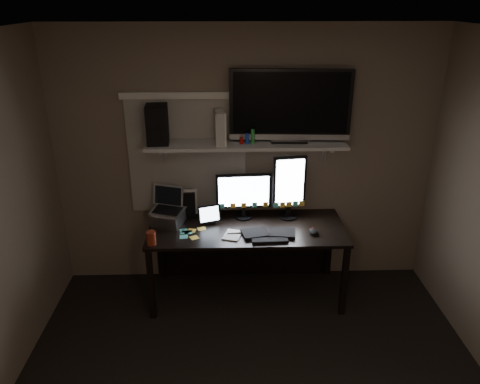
{
  "coord_description": "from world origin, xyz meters",
  "views": [
    {
      "loc": [
        -0.18,
        -2.42,
        2.7
      ],
      "look_at": [
        -0.07,
        1.25,
        1.16
      ],
      "focal_mm": 35.0,
      "sensor_mm": 36.0,
      "label": 1
    }
  ],
  "objects_px": {
    "keyboard": "(269,233)",
    "laptop": "(167,208)",
    "tablet": "(210,215)",
    "monitor_landscape": "(244,196)",
    "speaker": "(157,124)",
    "game_console": "(220,127)",
    "mouse": "(313,232)",
    "desk": "(246,238)",
    "cup": "(151,238)",
    "tv": "(290,106)",
    "monitor_portrait": "(289,187)"
  },
  "relations": [
    {
      "from": "cup",
      "to": "tablet",
      "type": "bearing_deg",
      "value": 37.59
    },
    {
      "from": "desk",
      "to": "monitor_portrait",
      "type": "distance_m",
      "value": 0.64
    },
    {
      "from": "monitor_landscape",
      "to": "tablet",
      "type": "height_order",
      "value": "monitor_landscape"
    },
    {
      "from": "keyboard",
      "to": "laptop",
      "type": "height_order",
      "value": "laptop"
    },
    {
      "from": "cup",
      "to": "tv",
      "type": "relative_size",
      "value": 0.11
    },
    {
      "from": "laptop",
      "to": "tv",
      "type": "distance_m",
      "value": 1.45
    },
    {
      "from": "speaker",
      "to": "laptop",
      "type": "bearing_deg",
      "value": -69.43
    },
    {
      "from": "desk",
      "to": "laptop",
      "type": "xyz_separation_m",
      "value": [
        -0.73,
        -0.04,
        0.35
      ]
    },
    {
      "from": "game_console",
      "to": "speaker",
      "type": "relative_size",
      "value": 0.85
    },
    {
      "from": "mouse",
      "to": "tv",
      "type": "xyz_separation_m",
      "value": [
        -0.2,
        0.39,
        1.05
      ]
    },
    {
      "from": "mouse",
      "to": "game_console",
      "type": "relative_size",
      "value": 0.4
    },
    {
      "from": "desk",
      "to": "keyboard",
      "type": "distance_m",
      "value": 0.39
    },
    {
      "from": "keyboard",
      "to": "speaker",
      "type": "distance_m",
      "value": 1.38
    },
    {
      "from": "monitor_portrait",
      "to": "tablet",
      "type": "height_order",
      "value": "monitor_portrait"
    },
    {
      "from": "keyboard",
      "to": "speaker",
      "type": "relative_size",
      "value": 1.4
    },
    {
      "from": "desk",
      "to": "monitor_landscape",
      "type": "distance_m",
      "value": 0.41
    },
    {
      "from": "tv",
      "to": "monitor_portrait",
      "type": "bearing_deg",
      "value": -69.6
    },
    {
      "from": "speaker",
      "to": "game_console",
      "type": "bearing_deg",
      "value": -5.45
    },
    {
      "from": "tablet",
      "to": "cup",
      "type": "xyz_separation_m",
      "value": [
        -0.49,
        -0.38,
        -0.03
      ]
    },
    {
      "from": "cup",
      "to": "mouse",
      "type": "bearing_deg",
      "value": 5.96
    },
    {
      "from": "mouse",
      "to": "speaker",
      "type": "height_order",
      "value": "speaker"
    },
    {
      "from": "tablet",
      "to": "speaker",
      "type": "relative_size",
      "value": 0.62
    },
    {
      "from": "keyboard",
      "to": "laptop",
      "type": "bearing_deg",
      "value": 163.01
    },
    {
      "from": "tablet",
      "to": "monitor_landscape",
      "type": "bearing_deg",
      "value": 1.53
    },
    {
      "from": "mouse",
      "to": "desk",
      "type": "bearing_deg",
      "value": 152.39
    },
    {
      "from": "mouse",
      "to": "cup",
      "type": "distance_m",
      "value": 1.43
    },
    {
      "from": "laptop",
      "to": "mouse",
      "type": "bearing_deg",
      "value": 8.73
    },
    {
      "from": "laptop",
      "to": "speaker",
      "type": "xyz_separation_m",
      "value": [
        -0.06,
        0.13,
        0.75
      ]
    },
    {
      "from": "mouse",
      "to": "tablet",
      "type": "distance_m",
      "value": 0.96
    },
    {
      "from": "monitor_portrait",
      "to": "tablet",
      "type": "distance_m",
      "value": 0.79
    },
    {
      "from": "desk",
      "to": "keyboard",
      "type": "relative_size",
      "value": 3.73
    },
    {
      "from": "cup",
      "to": "tv",
      "type": "xyz_separation_m",
      "value": [
        1.22,
        0.54,
        1.01
      ]
    },
    {
      "from": "cup",
      "to": "monitor_portrait",
      "type": "bearing_deg",
      "value": 21.57
    },
    {
      "from": "monitor_portrait",
      "to": "monitor_landscape",
      "type": "bearing_deg",
      "value": 171.33
    },
    {
      "from": "game_console",
      "to": "monitor_portrait",
      "type": "bearing_deg",
      "value": -7.81
    },
    {
      "from": "desk",
      "to": "laptop",
      "type": "relative_size",
      "value": 5.3
    },
    {
      "from": "tv",
      "to": "game_console",
      "type": "height_order",
      "value": "tv"
    },
    {
      "from": "laptop",
      "to": "cup",
      "type": "xyz_separation_m",
      "value": [
        -0.1,
        -0.38,
        -0.11
      ]
    },
    {
      "from": "game_console",
      "to": "speaker",
      "type": "height_order",
      "value": "speaker"
    },
    {
      "from": "game_console",
      "to": "keyboard",
      "type": "bearing_deg",
      "value": -47.56
    },
    {
      "from": "tablet",
      "to": "cup",
      "type": "distance_m",
      "value": 0.62
    },
    {
      "from": "tv",
      "to": "game_console",
      "type": "bearing_deg",
      "value": -172.7
    },
    {
      "from": "monitor_portrait",
      "to": "laptop",
      "type": "distance_m",
      "value": 1.15
    },
    {
      "from": "mouse",
      "to": "game_console",
      "type": "height_order",
      "value": "game_console"
    },
    {
      "from": "desk",
      "to": "laptop",
      "type": "distance_m",
      "value": 0.81
    },
    {
      "from": "monitor_landscape",
      "to": "keyboard",
      "type": "bearing_deg",
      "value": -62.99
    },
    {
      "from": "tv",
      "to": "monitor_landscape",
      "type": "bearing_deg",
      "value": -171.26
    },
    {
      "from": "desk",
      "to": "mouse",
      "type": "distance_m",
      "value": 0.68
    },
    {
      "from": "cup",
      "to": "tv",
      "type": "height_order",
      "value": "tv"
    },
    {
      "from": "keyboard",
      "to": "tv",
      "type": "bearing_deg",
      "value": 60.81
    }
  ]
}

